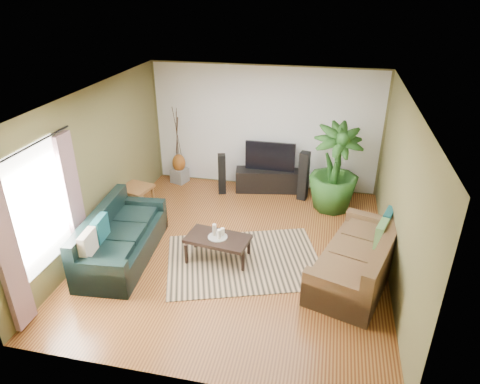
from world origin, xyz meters
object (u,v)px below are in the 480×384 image
(sofa_left, at_px, (122,235))
(pedestal, at_px, (180,175))
(television, at_px, (270,156))
(speaker_right, at_px, (304,176))
(potted_plant, at_px, (335,169))
(coffee_table, at_px, (218,248))
(side_table, at_px, (137,200))
(speaker_left, at_px, (222,174))
(sofa_right, at_px, (358,254))
(vase, at_px, (179,163))
(tv_stand, at_px, (269,180))

(sofa_left, distance_m, pedestal, 3.09)
(pedestal, bearing_deg, television, 0.00)
(speaker_right, bearing_deg, potted_plant, -14.20)
(pedestal, bearing_deg, coffee_table, -59.31)
(side_table, bearing_deg, speaker_left, 41.82)
(potted_plant, height_order, side_table, potted_plant)
(sofa_left, relative_size, speaker_left, 2.36)
(television, height_order, side_table, television)
(pedestal, xyz_separation_m, side_table, (-0.32, -1.62, 0.13))
(speaker_left, bearing_deg, television, 2.34)
(potted_plant, bearing_deg, sofa_right, -79.14)
(sofa_right, xyz_separation_m, vase, (-3.91, 2.79, 0.05))
(sofa_left, xyz_separation_m, side_table, (-0.40, 1.45, -0.13))
(potted_plant, height_order, vase, potted_plant)
(speaker_left, xyz_separation_m, side_table, (-1.43, -1.28, -0.15))
(speaker_right, bearing_deg, speaker_left, -164.84)
(vase, bearing_deg, sofa_right, -35.55)
(sofa_right, xyz_separation_m, speaker_left, (-2.80, 2.45, 0.03))
(television, xyz_separation_m, side_table, (-2.42, -1.62, -0.52))
(potted_plant, bearing_deg, pedestal, 170.85)
(potted_plant, distance_m, pedestal, 3.60)
(coffee_table, distance_m, side_table, 2.30)
(tv_stand, height_order, side_table, side_table)
(tv_stand, height_order, speaker_left, speaker_left)
(tv_stand, distance_m, side_table, 2.92)
(tv_stand, xyz_separation_m, potted_plant, (1.38, -0.56, 0.64))
(tv_stand, xyz_separation_m, pedestal, (-2.10, 0.00, -0.08))
(pedestal, bearing_deg, vase, 0.00)
(tv_stand, relative_size, television, 1.36)
(tv_stand, bearing_deg, potted_plant, -32.12)
(coffee_table, distance_m, pedestal, 3.25)
(coffee_table, relative_size, side_table, 1.75)
(television, distance_m, speaker_left, 1.12)
(sofa_right, bearing_deg, television, -129.21)
(television, bearing_deg, tv_stand, 0.00)
(sofa_right, xyz_separation_m, tv_stand, (-1.81, 2.79, -0.18))
(sofa_left, height_order, vase, sofa_left)
(speaker_left, distance_m, pedestal, 1.20)
(potted_plant, xyz_separation_m, vase, (-3.48, 0.56, -0.41))
(coffee_table, bearing_deg, television, 89.16)
(tv_stand, bearing_deg, pedestal, 170.03)
(potted_plant, relative_size, pedestal, 5.45)
(speaker_right, bearing_deg, sofa_right, -55.44)
(speaker_left, relative_size, pedestal, 2.78)
(sofa_right, height_order, tv_stand, sofa_right)
(tv_stand, bearing_deg, vase, 170.03)
(speaker_left, distance_m, speaker_right, 1.76)
(tv_stand, distance_m, pedestal, 2.11)
(side_table, bearing_deg, tv_stand, 33.82)
(speaker_right, relative_size, vase, 2.55)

